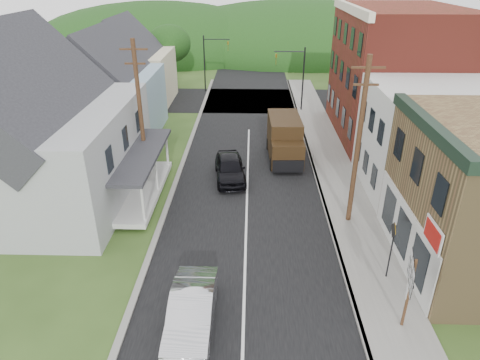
# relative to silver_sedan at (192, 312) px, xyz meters

# --- Properties ---
(ground) EXTENTS (120.00, 120.00, 0.00)m
(ground) POSITION_rel_silver_sedan_xyz_m (1.98, 4.42, -0.79)
(ground) COLOR #2D4719
(ground) RESTS_ON ground
(road) EXTENTS (9.00, 90.00, 0.02)m
(road) POSITION_rel_silver_sedan_xyz_m (1.98, 14.42, -0.79)
(road) COLOR black
(road) RESTS_ON ground
(cross_road) EXTENTS (60.00, 9.00, 0.02)m
(cross_road) POSITION_rel_silver_sedan_xyz_m (1.98, 31.42, -0.79)
(cross_road) COLOR black
(cross_road) RESTS_ON ground
(sidewalk_right) EXTENTS (2.80, 55.00, 0.15)m
(sidewalk_right) POSITION_rel_silver_sedan_xyz_m (7.88, 12.42, -0.71)
(sidewalk_right) COLOR slate
(sidewalk_right) RESTS_ON ground
(curb_right) EXTENTS (0.20, 55.00, 0.15)m
(curb_right) POSITION_rel_silver_sedan_xyz_m (6.53, 12.42, -0.71)
(curb_right) COLOR slate
(curb_right) RESTS_ON ground
(curb_left) EXTENTS (0.30, 55.00, 0.12)m
(curb_left) POSITION_rel_silver_sedan_xyz_m (-2.67, 12.42, -0.73)
(curb_left) COLOR slate
(curb_left) RESTS_ON ground
(storefront_white) EXTENTS (8.00, 7.00, 6.50)m
(storefront_white) POSITION_rel_silver_sedan_xyz_m (13.28, 11.92, 2.46)
(storefront_white) COLOR silver
(storefront_white) RESTS_ON ground
(storefront_red) EXTENTS (8.00, 12.00, 10.00)m
(storefront_red) POSITION_rel_silver_sedan_xyz_m (13.28, 21.42, 4.21)
(storefront_red) COLOR maroon
(storefront_red) RESTS_ON ground
(house_gray) EXTENTS (10.20, 12.24, 8.35)m
(house_gray) POSITION_rel_silver_sedan_xyz_m (-10.02, 10.42, 3.45)
(house_gray) COLOR #AAACAF
(house_gray) RESTS_ON ground
(house_blue) EXTENTS (7.14, 8.16, 7.28)m
(house_blue) POSITION_rel_silver_sedan_xyz_m (-9.02, 21.42, 2.91)
(house_blue) COLOR #8BACBE
(house_blue) RESTS_ON ground
(house_cream) EXTENTS (7.14, 8.16, 7.28)m
(house_cream) POSITION_rel_silver_sedan_xyz_m (-9.52, 30.42, 2.91)
(house_cream) COLOR beige
(house_cream) RESTS_ON ground
(utility_pole_right) EXTENTS (1.60, 0.26, 9.00)m
(utility_pole_right) POSITION_rel_silver_sedan_xyz_m (7.58, 7.92, 3.87)
(utility_pole_right) COLOR #472D19
(utility_pole_right) RESTS_ON ground
(utility_pole_left) EXTENTS (1.60, 0.26, 9.00)m
(utility_pole_left) POSITION_rel_silver_sedan_xyz_m (-4.52, 12.42, 3.87)
(utility_pole_left) COLOR #472D19
(utility_pole_left) RESTS_ON ground
(traffic_signal_right) EXTENTS (2.87, 0.20, 6.00)m
(traffic_signal_right) POSITION_rel_silver_sedan_xyz_m (6.28, 27.92, 2.97)
(traffic_signal_right) COLOR black
(traffic_signal_right) RESTS_ON ground
(traffic_signal_left) EXTENTS (2.87, 0.20, 6.00)m
(traffic_signal_left) POSITION_rel_silver_sedan_xyz_m (-2.33, 34.92, 2.97)
(traffic_signal_left) COLOR black
(traffic_signal_left) RESTS_ON ground
(tree_left_b) EXTENTS (4.80, 4.80, 6.94)m
(tree_left_b) POSITION_rel_silver_sedan_xyz_m (-15.02, 16.42, 4.10)
(tree_left_b) COLOR #382616
(tree_left_b) RESTS_ON ground
(tree_left_c) EXTENTS (5.80, 5.80, 8.41)m
(tree_left_c) POSITION_rel_silver_sedan_xyz_m (-17.02, 24.42, 5.15)
(tree_left_c) COLOR #382616
(tree_left_c) RESTS_ON ground
(tree_left_d) EXTENTS (4.80, 4.80, 6.94)m
(tree_left_d) POSITION_rel_silver_sedan_xyz_m (-7.02, 36.42, 4.10)
(tree_left_d) COLOR #382616
(tree_left_d) RESTS_ON ground
(forested_ridge) EXTENTS (90.00, 30.00, 16.00)m
(forested_ridge) POSITION_rel_silver_sedan_xyz_m (1.98, 59.42, -0.79)
(forested_ridge) COLOR #15330F
(forested_ridge) RESTS_ON ground
(silver_sedan) EXTENTS (1.67, 4.77, 1.57)m
(silver_sedan) POSITION_rel_silver_sedan_xyz_m (0.00, 0.00, 0.00)
(silver_sedan) COLOR silver
(silver_sedan) RESTS_ON ground
(dark_sedan) EXTENTS (2.43, 4.84, 1.58)m
(dark_sedan) POSITION_rel_silver_sedan_xyz_m (0.82, 12.96, 0.01)
(dark_sedan) COLOR black
(dark_sedan) RESTS_ON ground
(delivery_van) EXTENTS (2.41, 5.49, 3.03)m
(delivery_van) POSITION_rel_silver_sedan_xyz_m (4.57, 16.30, 0.75)
(delivery_van) COLOR black
(delivery_van) RESTS_ON ground
(route_sign_cluster) EXTENTS (0.53, 1.73, 3.11)m
(route_sign_cluster) POSITION_rel_silver_sedan_xyz_m (8.09, 0.23, 1.38)
(route_sign_cluster) COLOR #472D19
(route_sign_cluster) RESTS_ON sidewalk_right
(warning_sign) EXTENTS (0.14, 0.79, 2.87)m
(warning_sign) POSITION_rel_silver_sedan_xyz_m (8.30, 3.11, 1.20)
(warning_sign) COLOR black
(warning_sign) RESTS_ON sidewalk_right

